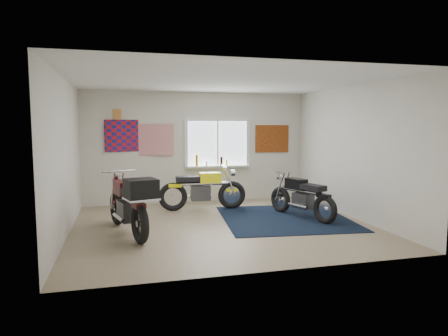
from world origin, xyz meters
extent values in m
plane|color=#9E896B|center=(0.00, 0.00, 0.00)|extent=(5.50, 5.50, 0.00)
plane|color=white|center=(0.00, 0.00, 2.70)|extent=(5.50, 5.50, 0.00)
plane|color=silver|center=(0.00, 2.50, 1.35)|extent=(5.50, 0.00, 5.50)
plane|color=silver|center=(0.00, -2.50, 1.35)|extent=(5.50, 0.00, 5.50)
plane|color=silver|center=(-2.75, 0.00, 1.35)|extent=(0.00, 5.00, 5.00)
plane|color=silver|center=(2.75, 0.00, 1.35)|extent=(0.00, 5.00, 5.00)
cube|color=black|center=(1.38, 0.23, 0.01)|extent=(2.77, 2.85, 0.01)
cube|color=white|center=(0.50, 2.48, 1.45)|extent=(1.50, 0.02, 1.10)
cube|color=white|center=(0.50, 2.47, 2.04)|extent=(1.66, 0.06, 0.08)
cube|color=white|center=(0.50, 2.47, 0.86)|extent=(1.66, 0.06, 0.08)
cube|color=white|center=(-0.29, 2.47, 1.45)|extent=(0.08, 0.06, 1.10)
cube|color=white|center=(1.29, 2.47, 1.45)|extent=(0.08, 0.06, 1.10)
cube|color=white|center=(0.50, 2.47, 1.45)|extent=(0.04, 0.06, 1.10)
cube|color=white|center=(0.50, 2.41, 0.88)|extent=(1.60, 0.16, 0.04)
cylinder|color=olive|center=(-0.04, 2.40, 1.04)|extent=(0.07, 0.07, 0.28)
cylinder|color=silver|center=(0.20, 2.40, 0.96)|extent=(0.06, 0.06, 0.12)
cylinder|color=black|center=(0.58, 2.40, 1.01)|extent=(0.06, 0.06, 0.22)
cylinder|color=yellow|center=(0.72, 2.40, 0.97)|extent=(0.05, 0.05, 0.14)
plane|color=red|center=(-1.70, 2.48, 1.65)|extent=(1.00, 0.07, 1.00)
plane|color=red|center=(-1.05, 2.46, 1.55)|extent=(0.90, 0.09, 0.90)
cube|color=#C77C38|center=(-1.90, 2.48, 2.15)|extent=(0.18, 0.02, 0.24)
cube|color=#A54C14|center=(1.95, 2.48, 1.55)|extent=(0.90, 0.03, 0.70)
torus|color=black|center=(0.59, 1.46, 0.31)|extent=(0.65, 0.16, 0.64)
torus|color=black|center=(-0.74, 1.54, 0.31)|extent=(0.65, 0.16, 0.64)
cylinder|color=silver|center=(0.59, 1.46, 0.31)|extent=(0.11, 0.10, 0.10)
cylinder|color=silver|center=(-0.74, 1.54, 0.31)|extent=(0.11, 0.10, 0.10)
cylinder|color=silver|center=(-0.08, 1.50, 0.59)|extent=(1.20, 0.16, 0.09)
cube|color=#313234|center=(-0.12, 1.50, 0.38)|extent=(0.45, 0.29, 0.32)
cylinder|color=silver|center=(-0.11, 1.66, 0.29)|extent=(0.53, 0.10, 0.07)
cube|color=#FFF90D|center=(0.10, 1.49, 0.72)|extent=(0.49, 0.28, 0.23)
cube|color=black|center=(-0.41, 1.52, 0.71)|extent=(0.54, 0.30, 0.11)
cube|color=#FFF90D|center=(-0.69, 1.54, 0.57)|extent=(0.30, 0.17, 0.08)
cube|color=#FFF90D|center=(0.59, 1.46, 0.43)|extent=(0.27, 0.15, 0.05)
cylinder|color=silver|center=(0.42, 1.47, 0.97)|extent=(0.07, 0.59, 0.03)
cylinder|color=silver|center=(0.61, 1.46, 0.82)|extent=(0.10, 0.16, 0.15)
torus|color=black|center=(1.51, 0.81, 0.28)|extent=(0.30, 0.57, 0.57)
torus|color=black|center=(1.94, -0.37, 0.28)|extent=(0.30, 0.57, 0.57)
cylinder|color=silver|center=(1.51, 0.81, 0.28)|extent=(0.12, 0.12, 0.10)
cylinder|color=silver|center=(1.94, -0.37, 0.28)|extent=(0.12, 0.12, 0.10)
cylinder|color=silver|center=(1.73, 0.22, 0.56)|extent=(0.46, 1.10, 0.08)
cube|color=#313234|center=(1.74, 0.18, 0.36)|extent=(0.38, 0.47, 0.31)
cylinder|color=silver|center=(1.61, 0.13, 0.27)|extent=(0.23, 0.49, 0.06)
cube|color=black|center=(1.67, 0.37, 0.68)|extent=(0.37, 0.50, 0.22)
cube|color=black|center=(1.84, -0.08, 0.67)|extent=(0.41, 0.55, 0.11)
cube|color=black|center=(1.93, -0.33, 0.54)|extent=(0.23, 0.30, 0.07)
cube|color=black|center=(1.51, 0.81, 0.39)|extent=(0.20, 0.28, 0.05)
cylinder|color=silver|center=(1.57, 0.66, 0.92)|extent=(0.54, 0.22, 0.03)
cylinder|color=silver|center=(1.51, 0.83, 0.78)|extent=(0.17, 0.13, 0.14)
torus|color=black|center=(-1.93, 0.57, 0.33)|extent=(0.30, 0.68, 0.67)
torus|color=black|center=(-1.57, -0.82, 0.33)|extent=(0.30, 0.68, 0.67)
cylinder|color=silver|center=(-1.93, 0.57, 0.33)|extent=(0.13, 0.14, 0.11)
cylinder|color=silver|center=(-1.57, -0.82, 0.33)|extent=(0.13, 0.14, 0.11)
cylinder|color=silver|center=(-1.75, -0.12, 0.64)|extent=(0.42, 1.27, 0.09)
cube|color=#313234|center=(-1.74, -0.17, 0.41)|extent=(0.40, 0.52, 0.35)
cylinder|color=silver|center=(-1.90, -0.22, 0.31)|extent=(0.21, 0.56, 0.07)
cube|color=#3A0A09|center=(-1.80, 0.05, 0.78)|extent=(0.39, 0.56, 0.25)
cube|color=black|center=(-1.66, -0.47, 0.76)|extent=(0.42, 0.62, 0.12)
cube|color=#3A0A09|center=(-1.58, -0.77, 0.62)|extent=(0.24, 0.34, 0.08)
cube|color=#3A0A09|center=(-1.93, 0.57, 0.45)|extent=(0.21, 0.31, 0.05)
cylinder|color=silver|center=(-1.89, 0.39, 1.05)|extent=(0.63, 0.20, 0.04)
cylinder|color=silver|center=(-1.94, 0.59, 0.88)|extent=(0.19, 0.14, 0.16)
cube|color=black|center=(-1.54, -0.92, 0.90)|extent=(0.56, 0.54, 0.31)
camera|label=1|loc=(-1.82, -7.19, 1.87)|focal=32.00mm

